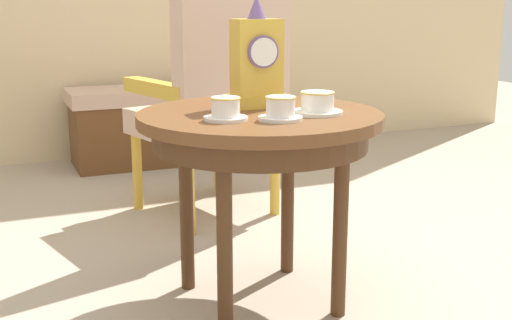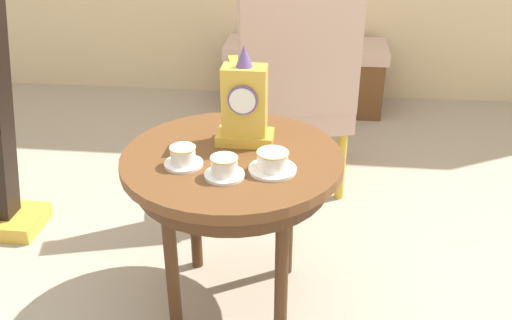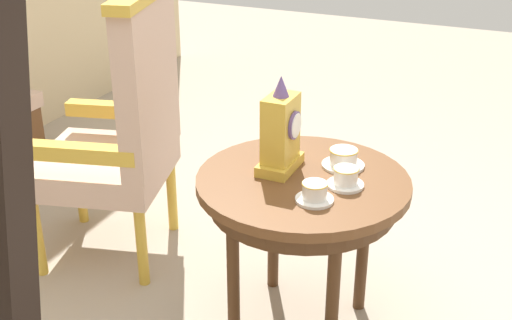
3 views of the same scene
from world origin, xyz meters
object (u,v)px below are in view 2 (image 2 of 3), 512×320
object	(u,v)px
teacup_right	(224,167)
armchair	(293,76)
teacup_center	(272,162)
mantel_clock	(245,105)
teacup_left	(183,157)
side_table	(233,174)
window_bench	(305,76)

from	to	relation	value
teacup_right	armchair	xyz separation A→B (m)	(0.16, 0.98, -0.04)
teacup_center	armchair	distance (m)	0.93
teacup_right	mantel_clock	xyz separation A→B (m)	(0.03, 0.24, 0.10)
teacup_left	mantel_clock	xyz separation A→B (m)	(0.17, 0.19, 0.11)
teacup_center	teacup_left	bearing A→B (deg)	178.79
teacup_left	mantel_clock	world-z (taller)	mantel_clock
side_table	armchair	distance (m)	0.85
side_table	window_bench	xyz separation A→B (m)	(0.19, 1.93, -0.31)
side_table	teacup_center	world-z (taller)	teacup_center
teacup_left	teacup_center	xyz separation A→B (m)	(0.28, -0.01, 0.00)
teacup_right	armchair	size ratio (longest dim) A/B	0.11
mantel_clock	window_bench	bearing A→B (deg)	85.02
side_table	teacup_right	world-z (taller)	teacup_right
teacup_left	window_bench	world-z (taller)	teacup_left
teacup_left	armchair	bearing A→B (deg)	72.10
side_table	teacup_left	distance (m)	0.20
teacup_right	armchair	bearing A→B (deg)	80.79
teacup_right	mantel_clock	world-z (taller)	mantel_clock
teacup_left	armchair	world-z (taller)	armchair
teacup_center	mantel_clock	bearing A→B (deg)	119.63
mantel_clock	armchair	size ratio (longest dim) A/B	0.29
teacup_center	mantel_clock	world-z (taller)	mantel_clock
teacup_left	teacup_right	bearing A→B (deg)	-22.56
teacup_left	side_table	bearing A→B (deg)	32.79
side_table	teacup_center	xyz separation A→B (m)	(0.14, -0.10, 0.10)
teacup_right	armchair	distance (m)	0.99
teacup_right	side_table	bearing A→B (deg)	89.43
armchair	window_bench	xyz separation A→B (m)	(0.03, 1.10, -0.37)
armchair	window_bench	world-z (taller)	armchair
mantel_clock	teacup_right	bearing A→B (deg)	-97.35
teacup_left	window_bench	distance (m)	2.09
teacup_right	mantel_clock	size ratio (longest dim) A/B	0.36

